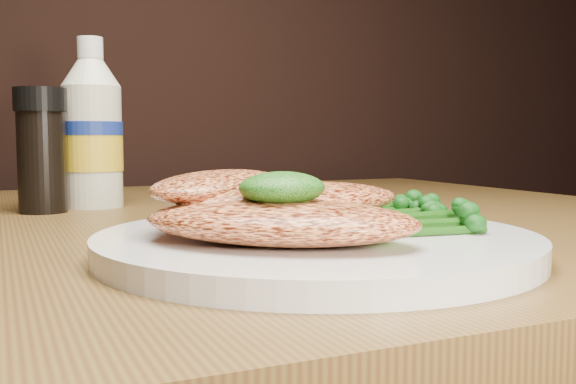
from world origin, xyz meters
name	(u,v)px	position (x,y,z in m)	size (l,w,h in m)	color
plate	(316,243)	(0.11, 0.82, 0.76)	(0.28, 0.28, 0.01)	silver
chicken_front	(279,222)	(0.07, 0.79, 0.78)	(0.16, 0.08, 0.03)	#F68A4E
chicken_mid	(292,200)	(0.10, 0.83, 0.79)	(0.15, 0.08, 0.02)	#F68A4E
chicken_back	(223,186)	(0.07, 0.87, 0.79)	(0.14, 0.07, 0.02)	#F68A4E
pesto_front	(282,188)	(0.08, 0.79, 0.80)	(0.05, 0.05, 0.02)	black
broccolini_bundle	(385,212)	(0.16, 0.82, 0.78)	(0.14, 0.11, 0.02)	#1A4B10
mayo_bottle	(92,123)	(0.02, 1.18, 0.84)	(0.06, 0.06, 0.18)	beige
pepper_grinder	(42,151)	(-0.03, 1.14, 0.81)	(0.05, 0.05, 0.12)	black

